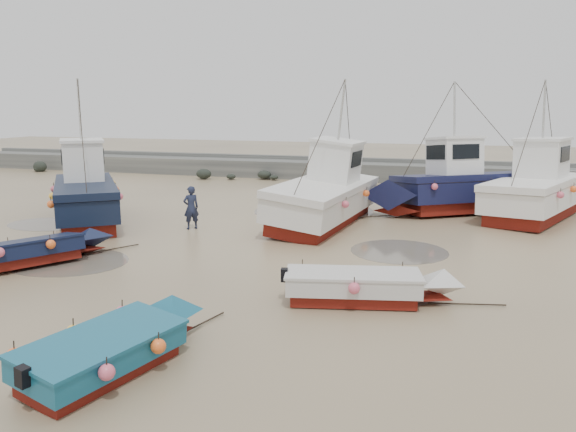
% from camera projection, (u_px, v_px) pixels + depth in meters
% --- Properties ---
extents(ground, '(120.00, 120.00, 0.00)m').
position_uv_depth(ground, '(203.00, 263.00, 18.52)').
color(ground, tan).
rests_on(ground, ground).
extents(seawall, '(60.00, 4.92, 1.50)m').
position_uv_depth(seawall, '(341.00, 171.00, 38.99)').
color(seawall, slate).
rests_on(seawall, ground).
extents(puddle_a, '(4.19, 4.19, 0.01)m').
position_uv_depth(puddle_a, '(67.00, 261.00, 18.75)').
color(puddle_a, '#615A4D').
rests_on(puddle_a, ground).
extents(puddle_b, '(3.46, 3.46, 0.01)m').
position_uv_depth(puddle_b, '(399.00, 251.00, 20.03)').
color(puddle_b, '#615A4D').
rests_on(puddle_b, ground).
extents(puddle_c, '(3.67, 3.67, 0.01)m').
position_uv_depth(puddle_c, '(48.00, 224.00, 24.55)').
color(puddle_c, '#615A4D').
rests_on(puddle_c, ground).
extents(puddle_d, '(5.81, 5.81, 0.01)m').
position_uv_depth(puddle_d, '(314.00, 211.00, 27.68)').
color(puddle_d, '#615A4D').
rests_on(puddle_d, ground).
extents(dinghy_1, '(3.93, 5.67, 1.43)m').
position_uv_depth(dinghy_1, '(30.00, 249.00, 18.25)').
color(dinghy_1, maroon).
rests_on(dinghy_1, ground).
extents(dinghy_2, '(2.55, 5.41, 1.43)m').
position_uv_depth(dinghy_2, '(115.00, 342.00, 11.05)').
color(dinghy_2, maroon).
rests_on(dinghy_2, ground).
extents(dinghy_3, '(5.75, 2.30, 1.43)m').
position_uv_depth(dinghy_3, '(367.00, 283.00, 14.70)').
color(dinghy_3, maroon).
rests_on(dinghy_3, ground).
extents(cabin_boat_0, '(7.08, 8.56, 6.22)m').
position_uv_depth(cabin_boat_0, '(85.00, 192.00, 24.81)').
color(cabin_boat_0, maroon).
rests_on(cabin_boat_0, ground).
extents(cabin_boat_1, '(3.76, 11.07, 6.22)m').
position_uv_depth(cabin_boat_1, '(326.00, 193.00, 24.82)').
color(cabin_boat_1, maroon).
rests_on(cabin_boat_1, ground).
extents(cabin_boat_2, '(9.71, 7.11, 6.22)m').
position_uv_depth(cabin_boat_2, '(463.00, 185.00, 27.00)').
color(cabin_boat_2, maroon).
rests_on(cabin_boat_2, ground).
extents(cabin_boat_3, '(5.71, 9.67, 6.22)m').
position_uv_depth(cabin_boat_3, '(539.00, 188.00, 25.85)').
color(cabin_boat_3, maroon).
rests_on(cabin_boat_3, ground).
extents(person, '(0.78, 0.78, 1.82)m').
position_uv_depth(person, '(192.00, 229.00, 23.64)').
color(person, '#1C2238').
rests_on(person, ground).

